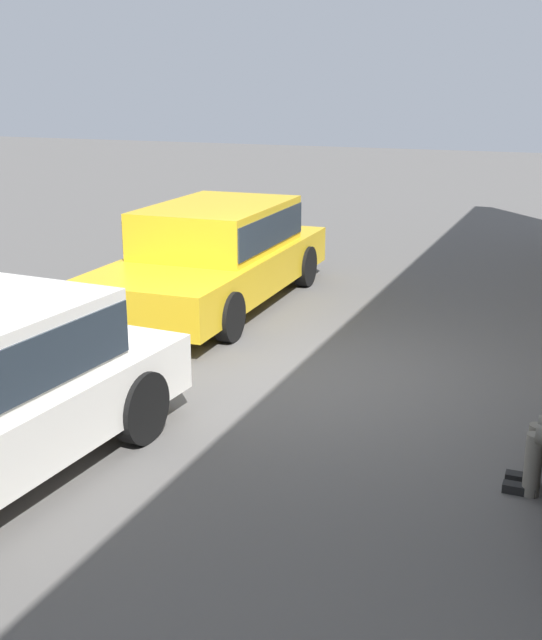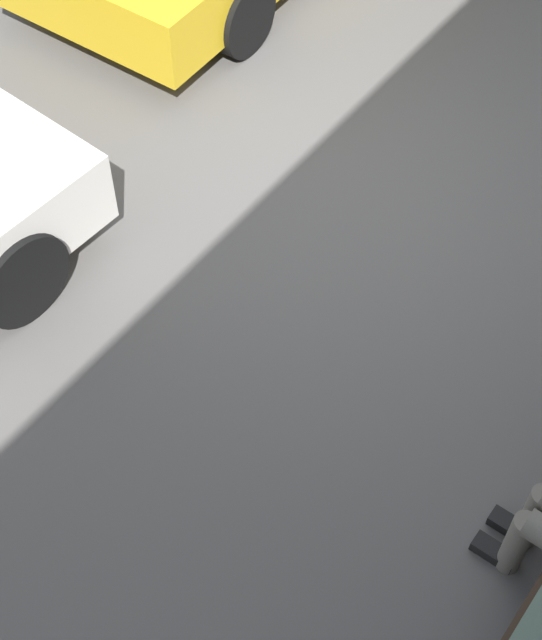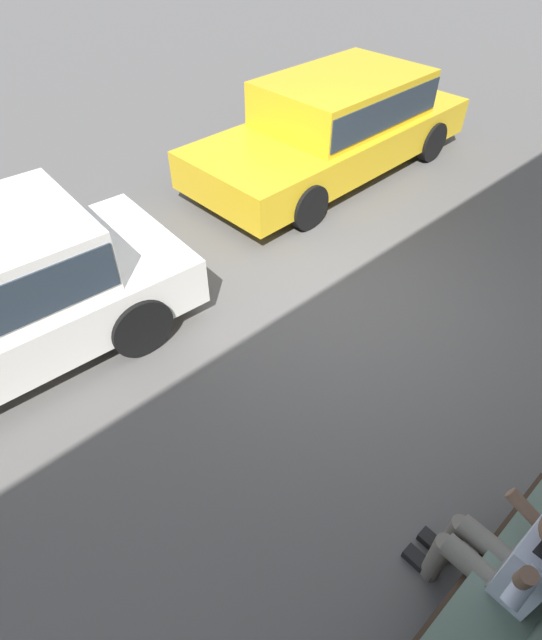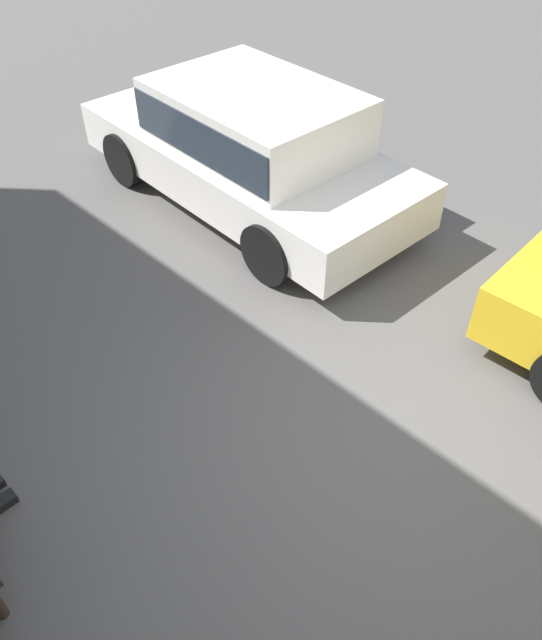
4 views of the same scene
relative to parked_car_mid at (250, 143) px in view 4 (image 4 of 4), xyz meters
The scene contains 2 objects.
ground_plane 3.68m from the parked_car_mid, 151.78° to the left, with size 60.00×60.00×0.00m, color #565451.
parked_car_mid is the anchor object (origin of this frame).
Camera 4 is at (-1.41, 2.60, 3.86)m, focal length 35.00 mm.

